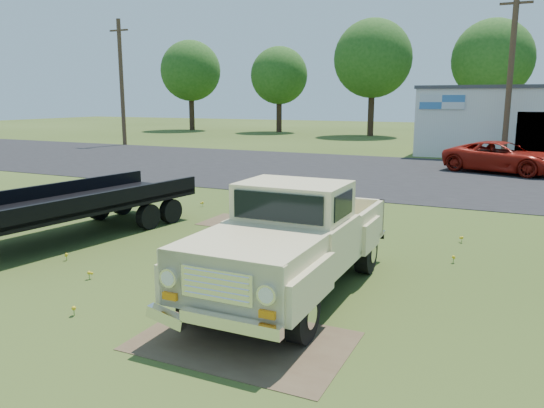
# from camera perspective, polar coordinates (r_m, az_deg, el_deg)

# --- Properties ---
(ground) EXTENTS (140.00, 140.00, 0.00)m
(ground) POSITION_cam_1_polar(r_m,az_deg,el_deg) (10.94, -2.56, -6.86)
(ground) COLOR #314416
(ground) RESTS_ON ground
(asphalt_lot) EXTENTS (90.00, 14.00, 0.02)m
(asphalt_lot) POSITION_cam_1_polar(r_m,az_deg,el_deg) (24.91, 13.76, 3.11)
(asphalt_lot) COLOR black
(asphalt_lot) RESTS_ON ground
(dirt_patch_a) EXTENTS (3.00, 2.00, 0.01)m
(dirt_patch_a) POSITION_cam_1_polar(r_m,az_deg,el_deg) (7.82, -3.09, -14.53)
(dirt_patch_a) COLOR #4F3C2A
(dirt_patch_a) RESTS_ON ground
(dirt_patch_b) EXTENTS (2.20, 1.60, 0.01)m
(dirt_patch_b) POSITION_cam_1_polar(r_m,az_deg,el_deg) (14.82, -3.10, -2.01)
(dirt_patch_b) COLOR #4F3C2A
(dirt_patch_b) RESTS_ON ground
(utility_pole_west) EXTENTS (1.60, 0.30, 9.00)m
(utility_pole_west) POSITION_cam_1_polar(r_m,az_deg,el_deg) (41.18, -15.88, 12.54)
(utility_pole_west) COLOR #483321
(utility_pole_west) RESTS_ON ground
(utility_pole_mid) EXTENTS (1.60, 0.30, 9.00)m
(utility_pole_mid) POSITION_cam_1_polar(r_m,az_deg,el_deg) (31.22, 24.25, 12.52)
(utility_pole_mid) COLOR #483321
(utility_pole_mid) RESTS_ON ground
(treeline_a) EXTENTS (6.40, 6.40, 9.52)m
(treeline_a) POSITION_cam_1_polar(r_m,az_deg,el_deg) (59.23, -8.75, 13.97)
(treeline_a) COLOR #332117
(treeline_a) RESTS_ON ground
(treeline_b) EXTENTS (5.76, 5.76, 8.57)m
(treeline_b) POSITION_cam_1_polar(r_m,az_deg,el_deg) (55.20, 0.77, 13.64)
(treeline_b) COLOR #332117
(treeline_b) RESTS_ON ground
(treeline_c) EXTENTS (7.04, 7.04, 10.47)m
(treeline_c) POSITION_cam_1_polar(r_m,az_deg,el_deg) (50.48, 10.80, 15.11)
(treeline_c) COLOR #332117
(treeline_c) RESTS_ON ground
(treeline_d) EXTENTS (6.72, 6.72, 10.00)m
(treeline_d) POSITION_cam_1_polar(r_m,az_deg,el_deg) (49.87, 22.62, 14.15)
(treeline_d) COLOR #332117
(treeline_d) RESTS_ON ground
(vintage_pickup_truck) EXTENTS (2.17, 5.55, 2.01)m
(vintage_pickup_truck) POSITION_cam_1_polar(r_m,az_deg,el_deg) (9.24, 2.31, -3.76)
(vintage_pickup_truck) COLOR beige
(vintage_pickup_truck) RESTS_ON ground
(flatbed_trailer) EXTENTS (3.31, 7.23, 1.90)m
(flatbed_trailer) POSITION_cam_1_polar(r_m,az_deg,el_deg) (14.13, -20.45, 0.56)
(flatbed_trailer) COLOR black
(flatbed_trailer) RESTS_ON ground
(red_pickup) EXTENTS (5.65, 3.83, 1.44)m
(red_pickup) POSITION_cam_1_polar(r_m,az_deg,el_deg) (26.83, 23.54, 4.61)
(red_pickup) COLOR maroon
(red_pickup) RESTS_ON ground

